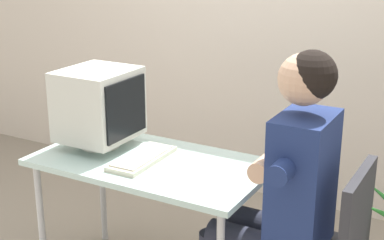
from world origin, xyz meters
name	(u,v)px	position (x,y,z in m)	size (l,w,h in m)	color
desk	(151,172)	(0.00, 0.00, 0.66)	(1.18, 0.64, 0.72)	#B7B7BC
crt_monitor	(99,105)	(-0.34, 0.04, 0.95)	(0.36, 0.39, 0.42)	silver
keyboard	(142,158)	(-0.03, -0.03, 0.74)	(0.18, 0.41, 0.03)	beige
person_seated	(281,186)	(0.71, -0.05, 0.75)	(0.68, 0.54, 1.37)	navy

